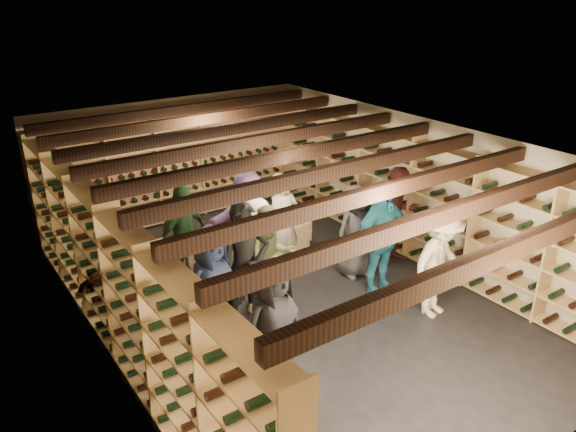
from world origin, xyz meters
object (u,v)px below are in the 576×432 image
at_px(crate_stack_left, 202,260).
at_px(person_3, 439,263).
at_px(person_1, 245,266).
at_px(person_8, 399,216).
at_px(person_4, 381,238).
at_px(person_7, 284,226).
at_px(crate_loose, 278,250).
at_px(person_9, 255,246).
at_px(person_2, 271,259).
at_px(person_5, 135,281).
at_px(person_10, 183,236).
at_px(crate_stack_right, 295,237).
at_px(person_12, 356,231).
at_px(person_6, 212,287).
at_px(person_0, 273,325).
at_px(person_11, 249,225).

relative_size(crate_stack_left, person_3, 0.42).
relative_size(person_1, person_8, 1.09).
relative_size(person_4, person_7, 1.05).
distance_m(crate_loose, person_9, 1.46).
bearing_deg(person_2, person_1, -149.21).
xyz_separation_m(person_5, person_10, (1.09, 0.80, 0.06)).
bearing_deg(crate_stack_right, person_12, -77.30).
xyz_separation_m(person_6, person_10, (0.36, 1.61, 0.02)).
bearing_deg(person_12, person_3, -81.63).
bearing_deg(person_5, person_0, -47.80).
height_order(person_0, person_10, person_0).
height_order(person_8, person_10, person_8).
bearing_deg(person_1, person_11, 74.87).
height_order(person_1, person_9, person_1).
relative_size(crate_stack_right, person_3, 0.34).
bearing_deg(crate_stack_right, person_3, -81.04).
bearing_deg(person_4, person_10, 138.44).
bearing_deg(person_3, person_12, 87.27).
relative_size(crate_loose, person_5, 0.32).
distance_m(crate_stack_left, crate_stack_right, 1.83).
bearing_deg(person_0, person_8, 14.54).
relative_size(crate_loose, person_9, 0.32).
distance_m(person_9, person_10, 1.14).
relative_size(person_0, person_12, 1.08).
distance_m(person_1, person_3, 2.71).
relative_size(crate_stack_right, person_12, 0.36).
bearing_deg(person_10, person_4, -62.40).
xyz_separation_m(person_3, person_5, (-3.65, 2.05, -0.05)).
distance_m(person_10, person_12, 2.72).
distance_m(crate_stack_right, person_6, 3.00).
bearing_deg(crate_loose, person_7, -116.55).
height_order(crate_loose, person_8, person_8).
relative_size(person_11, person_12, 1.15).
distance_m(person_7, person_10, 1.58).
bearing_deg(person_5, crate_stack_left, 48.59).
distance_m(person_8, person_10, 3.54).
bearing_deg(person_5, crate_loose, 34.12).
bearing_deg(person_7, person_8, -30.72).
height_order(crate_loose, person_10, person_10).
relative_size(person_1, person_11, 1.04).
bearing_deg(person_6, crate_stack_right, 15.81).
bearing_deg(person_5, person_8, 11.15).
height_order(crate_stack_left, person_0, person_0).
bearing_deg(person_12, person_8, -2.42).
bearing_deg(person_5, person_11, 31.43).
bearing_deg(crate_stack_right, person_1, -141.20).
bearing_deg(crate_loose, person_9, -139.76).
xyz_separation_m(person_11, person_12, (1.41, -0.96, -0.11)).
relative_size(person_7, person_12, 1.12).
relative_size(person_1, person_4, 1.01).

